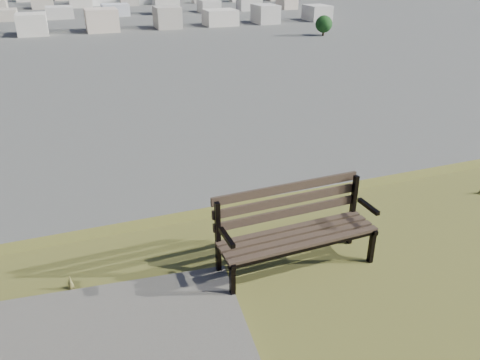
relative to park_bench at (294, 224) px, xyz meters
name	(u,v)px	position (x,y,z in m)	size (l,w,h in m)	color
park_bench	(294,224)	(0.00, 0.00, 0.00)	(1.95, 0.68, 1.01)	#3A2B21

